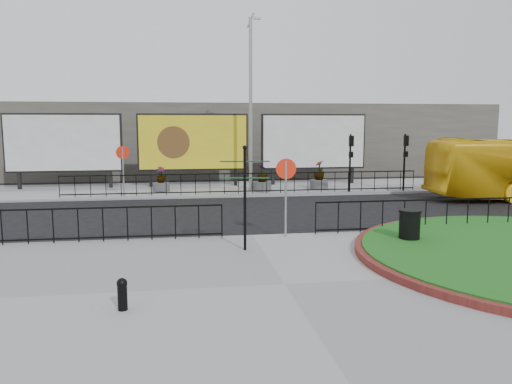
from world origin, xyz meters
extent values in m
plane|color=black|center=(0.00, 0.00, 0.00)|extent=(90.00, 90.00, 0.00)
cube|color=gray|center=(0.00, -5.00, 0.06)|extent=(30.00, 10.00, 0.12)
cube|color=gray|center=(0.00, 12.00, 0.06)|extent=(44.00, 6.00, 0.12)
cylinder|color=gray|center=(-5.00, 9.40, 1.32)|extent=(0.07, 0.07, 2.40)
cylinder|color=red|center=(-5.00, 9.40, 2.27)|extent=(0.64, 0.03, 0.64)
cylinder|color=white|center=(-5.00, 9.42, 2.27)|extent=(0.50, 0.03, 0.50)
cylinder|color=gray|center=(1.00, -0.40, 1.32)|extent=(0.07, 0.07, 2.40)
cylinder|color=red|center=(1.00, -0.40, 2.27)|extent=(0.64, 0.03, 0.64)
cylinder|color=white|center=(1.00, -0.38, 2.27)|extent=(0.50, 0.03, 0.50)
cube|color=black|center=(-10.90, 13.00, 0.62)|extent=(0.18, 0.18, 1.00)
cube|color=black|center=(-6.10, 13.00, 0.62)|extent=(0.18, 0.18, 1.00)
cube|color=black|center=(-8.50, 13.00, 2.62)|extent=(6.20, 0.25, 3.20)
cube|color=silver|center=(-8.50, 12.84, 2.62)|extent=(6.00, 0.06, 3.00)
cube|color=black|center=(-3.90, 13.00, 0.62)|extent=(0.18, 0.18, 1.00)
cube|color=black|center=(0.90, 13.00, 0.62)|extent=(0.18, 0.18, 1.00)
cube|color=black|center=(-1.50, 13.00, 2.62)|extent=(6.20, 0.25, 3.20)
cube|color=gold|center=(-1.50, 12.84, 2.62)|extent=(6.00, 0.06, 3.00)
cube|color=black|center=(3.10, 13.00, 0.62)|extent=(0.18, 0.18, 1.00)
cube|color=black|center=(7.90, 13.00, 0.62)|extent=(0.18, 0.18, 1.00)
cube|color=black|center=(5.50, 13.00, 2.62)|extent=(6.20, 0.25, 3.20)
cube|color=silver|center=(5.50, 12.84, 2.62)|extent=(6.00, 0.06, 3.00)
cylinder|color=gray|center=(1.50, 11.00, 4.62)|extent=(0.18, 0.18, 9.00)
cylinder|color=gray|center=(1.50, 11.00, 8.97)|extent=(0.43, 0.10, 0.77)
cube|color=gray|center=(1.85, 11.00, 9.07)|extent=(0.35, 0.15, 0.12)
cylinder|color=black|center=(6.50, 9.40, 1.62)|extent=(0.10, 0.10, 3.00)
cube|color=black|center=(6.50, 9.28, 2.77)|extent=(0.22, 0.18, 0.55)
cube|color=black|center=(6.50, 9.28, 2.07)|extent=(0.20, 0.16, 0.30)
cylinder|color=black|center=(9.50, 9.40, 1.62)|extent=(0.10, 0.10, 3.00)
cube|color=black|center=(9.50, 9.28, 2.77)|extent=(0.22, 0.18, 0.55)
cube|color=black|center=(9.50, 9.28, 2.07)|extent=(0.20, 0.16, 0.30)
cube|color=#5A574F|center=(0.00, 22.00, 2.50)|extent=(40.00, 10.00, 5.00)
cylinder|color=black|center=(-0.48, -1.86, 1.54)|extent=(0.08, 0.08, 2.84)
sphere|color=black|center=(-0.48, -1.86, 3.01)|extent=(0.12, 0.12, 0.12)
cube|color=#0E341A|center=(-0.83, -1.79, 2.62)|extent=(0.68, 0.26, 0.03)
cube|color=#0E341A|center=(-0.12, -1.88, 2.62)|extent=(0.67, 0.16, 0.03)
cube|color=#0E341A|center=(-0.83, -1.82, 2.17)|extent=(0.68, 0.20, 0.03)
cube|color=#0E341A|center=(-0.13, -1.94, 2.17)|extent=(0.68, 0.26, 0.03)
cylinder|color=black|center=(-3.38, -6.05, 0.38)|extent=(0.19, 0.19, 0.51)
sphere|color=black|center=(-3.38, -6.05, 0.65)|extent=(0.20, 0.20, 0.20)
cylinder|color=black|center=(4.32, -2.10, 0.62)|extent=(0.60, 0.60, 1.00)
cylinder|color=black|center=(4.32, -2.10, 1.15)|extent=(0.64, 0.64, 0.07)
cylinder|color=#4C4C4F|center=(-3.27, 11.00, 0.35)|extent=(0.89, 0.89, 0.46)
imported|color=#154F15|center=(-3.27, 11.00, 1.00)|extent=(0.61, 0.61, 0.84)
cylinder|color=#4C4C4F|center=(2.00, 10.23, 0.37)|extent=(0.97, 0.97, 0.50)
imported|color=#154F15|center=(2.00, 10.23, 1.08)|extent=(0.73, 0.73, 0.92)
cylinder|color=#4C4C4F|center=(5.21, 10.66, 0.37)|extent=(0.98, 0.98, 0.51)
imported|color=#154F15|center=(5.21, 10.66, 1.16)|extent=(0.61, 0.61, 1.06)
camera|label=1|loc=(-2.24, -15.49, 3.66)|focal=35.00mm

